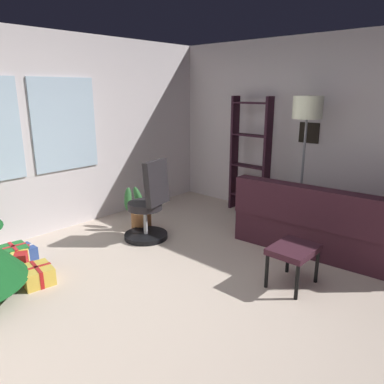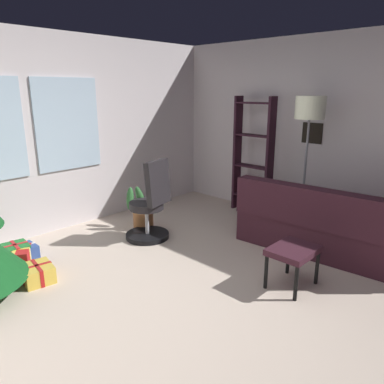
# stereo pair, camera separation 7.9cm
# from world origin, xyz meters

# --- Properties ---
(ground_plane) EXTENTS (5.15, 5.17, 0.10)m
(ground_plane) POSITION_xyz_m (0.00, 0.00, -0.05)
(ground_plane) COLOR beige
(wall_back_with_windows) EXTENTS (5.15, 0.12, 2.59)m
(wall_back_with_windows) POSITION_xyz_m (-0.02, 2.63, 1.30)
(wall_back_with_windows) COLOR silver
(wall_back_with_windows) RESTS_ON ground_plane
(wall_right_with_frames) EXTENTS (0.12, 5.17, 2.59)m
(wall_right_with_frames) POSITION_xyz_m (2.63, -0.00, 1.29)
(wall_right_with_frames) COLOR silver
(wall_right_with_frames) RESTS_ON ground_plane
(couch) EXTENTS (1.66, 2.13, 0.83)m
(couch) POSITION_xyz_m (1.86, -0.50, 0.29)
(couch) COLOR #371924
(couch) RESTS_ON ground_plane
(footstool) EXTENTS (0.48, 0.38, 0.41)m
(footstool) POSITION_xyz_m (0.72, -0.50, 0.35)
(footstool) COLOR #371924
(footstool) RESTS_ON ground_plane
(gift_box_red) EXTENTS (0.40, 0.41, 0.22)m
(gift_box_red) POSITION_xyz_m (-0.99, 1.85, 0.11)
(gift_box_red) COLOR red
(gift_box_red) RESTS_ON ground_plane
(gift_box_green) EXTENTS (0.29, 0.30, 0.23)m
(gift_box_green) POSITION_xyz_m (-0.95, 1.96, 0.11)
(gift_box_green) COLOR #1E722D
(gift_box_green) RESTS_ON ground_plane
(gift_box_gold) EXTENTS (0.32, 0.36, 0.18)m
(gift_box_gold) POSITION_xyz_m (-0.96, 1.40, 0.09)
(gift_box_gold) COLOR gold
(gift_box_gold) RESTS_ON ground_plane
(gift_box_blue) EXTENTS (0.25, 0.26, 0.21)m
(gift_box_blue) POSITION_xyz_m (-0.88, 1.92, 0.10)
(gift_box_blue) COLOR #2D4C99
(gift_box_blue) RESTS_ON ground_plane
(office_chair) EXTENTS (0.56, 0.57, 1.04)m
(office_chair) POSITION_xyz_m (0.54, 1.42, 0.40)
(office_chair) COLOR black
(office_chair) RESTS_ON ground_plane
(bookshelf) EXTENTS (0.18, 0.64, 1.78)m
(bookshelf) POSITION_xyz_m (2.36, 1.12, 0.80)
(bookshelf) COLOR black
(bookshelf) RESTS_ON ground_plane
(floor_lamp) EXTENTS (0.37, 0.37, 1.80)m
(floor_lamp) POSITION_xyz_m (2.10, 0.13, 1.54)
(floor_lamp) COLOR slate
(floor_lamp) RESTS_ON ground_plane
(potted_plant) EXTENTS (0.31, 0.46, 0.63)m
(potted_plant) POSITION_xyz_m (0.71, 1.80, 0.22)
(potted_plant) COLOR #955C35
(potted_plant) RESTS_ON ground_plane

